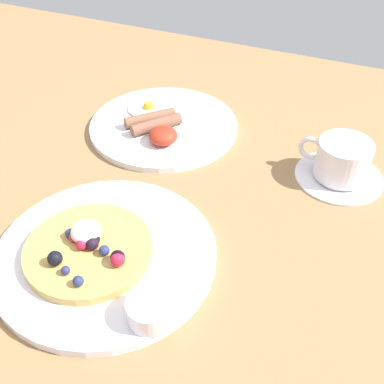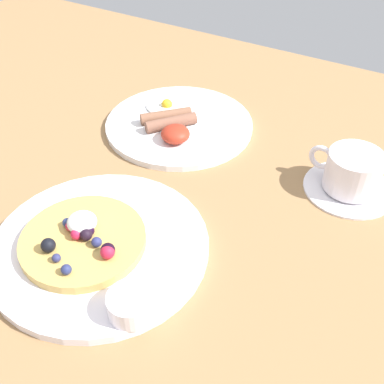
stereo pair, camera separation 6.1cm
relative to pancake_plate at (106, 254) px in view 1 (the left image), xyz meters
The scene contains 8 objects.
ground_plane 12.14cm from the pancake_plate, 65.65° to the left, with size 176.93×117.27×3.00cm, color #936E46.
pancake_plate is the anchor object (origin of this frame).
pancake_with_berries 2.51cm from the pancake_plate, 143.61° to the right, with size 16.23×16.23×3.59cm.
syrup_ramekin 12.00cm from the pancake_plate, 33.53° to the right, with size 5.34×5.34×2.71cm.
breakfast_plate 30.90cm from the pancake_plate, 101.86° to the left, with size 25.95×25.95×1.10cm, color white.
fried_breakfast 29.26cm from the pancake_plate, 103.81° to the left, with size 13.25×13.91×2.85cm.
coffee_saucer 37.64cm from the pancake_plate, 49.06° to the left, with size 13.50×13.50×0.68cm, color white.
coffee_cup 37.67cm from the pancake_plate, 49.26° to the left, with size 11.14×8.11×5.78cm.
Camera 1 is at (21.43, -44.23, 46.52)cm, focal length 44.50 mm.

